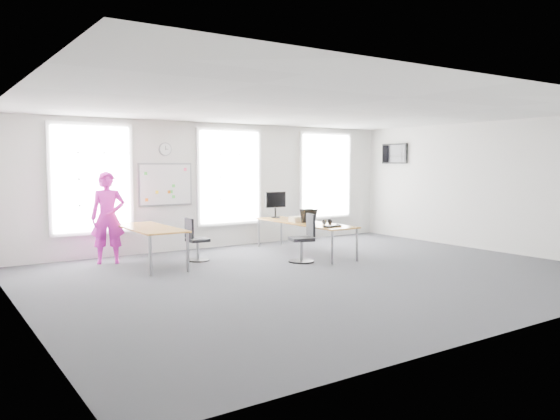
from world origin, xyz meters
TOP-DOWN VIEW (x-y plane):
  - floor at (0.00, 0.00)m, footprint 10.00×10.00m
  - ceiling at (0.00, 0.00)m, footprint 10.00×10.00m
  - wall_back at (0.00, 4.00)m, footprint 10.00×0.00m
  - wall_front at (0.00, -4.00)m, footprint 10.00×0.00m
  - wall_left at (-5.00, 0.00)m, footprint 0.00×10.00m
  - wall_right at (5.00, 0.00)m, footprint 0.00×10.00m
  - window_left at (-3.00, 3.97)m, footprint 1.60×0.06m
  - window_mid at (0.30, 3.97)m, footprint 1.60×0.06m
  - window_right at (3.30, 3.97)m, footprint 1.60×0.06m
  - desk_right at (1.14, 2.04)m, footprint 0.78×2.93m
  - desk_left at (-2.29, 2.54)m, footprint 0.85×2.11m
  - chair_right at (0.50, 1.17)m, footprint 0.56×0.56m
  - chair_left at (-1.31, 2.52)m, footprint 0.48×0.48m
  - person at (-2.88, 3.27)m, footprint 0.79×0.64m
  - whiteboard at (-1.35, 3.97)m, footprint 1.20×0.03m
  - wall_clock at (-1.35, 3.97)m, footprint 0.30×0.04m
  - tv at (4.95, 3.00)m, footprint 0.06×0.90m
  - keyboard at (1.07, 0.94)m, footprint 0.43×0.22m
  - mouse at (1.29, 1.03)m, footprint 0.09×0.13m
  - lens_cap at (1.26, 1.25)m, footprint 0.08×0.08m
  - headphones at (1.28, 1.39)m, footprint 0.20×0.11m
  - laptop_sleeve at (1.15, 1.88)m, footprint 0.38×0.22m
  - paper_stack at (1.09, 2.21)m, footprint 0.34×0.25m
  - monitor at (1.14, 3.20)m, footprint 0.57×0.23m

SIDE VIEW (x-z plane):
  - floor at x=0.00m, z-range 0.00..0.00m
  - chair_left at x=-1.31m, z-range -0.06..0.85m
  - chair_right at x=0.50m, z-range -0.06..0.93m
  - desk_right at x=1.14m, z-range 0.31..1.02m
  - desk_left at x=-2.29m, z-range 0.32..1.09m
  - lens_cap at x=1.26m, z-range 0.71..0.72m
  - keyboard at x=1.07m, z-range 0.71..0.73m
  - mouse at x=1.29m, z-range 0.71..0.76m
  - headphones at x=1.28m, z-range 0.71..0.82m
  - paper_stack at x=1.09m, z-range 0.71..0.83m
  - laptop_sleeve at x=1.15m, z-range 0.71..1.02m
  - person at x=-2.88m, z-range 0.00..1.86m
  - monitor at x=1.14m, z-range 0.78..1.41m
  - wall_back at x=0.00m, z-range -3.50..6.50m
  - wall_front at x=0.00m, z-range -3.50..6.50m
  - wall_left at x=-5.00m, z-range -3.50..6.50m
  - wall_right at x=5.00m, z-range -3.50..6.50m
  - whiteboard at x=-1.35m, z-range 1.10..2.00m
  - window_left at x=-3.00m, z-range 0.60..2.80m
  - window_mid at x=0.30m, z-range 0.60..2.80m
  - window_right at x=3.30m, z-range 0.60..2.80m
  - tv at x=4.95m, z-range 2.02..2.57m
  - wall_clock at x=-1.35m, z-range 2.20..2.50m
  - ceiling at x=0.00m, z-range 3.00..3.00m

